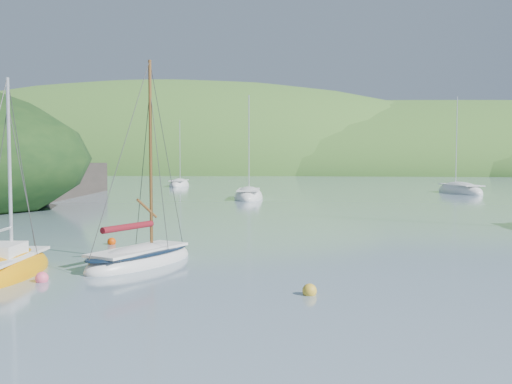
% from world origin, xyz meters
% --- Properties ---
extents(ground, '(700.00, 700.00, 0.00)m').
position_xyz_m(ground, '(0.00, 0.00, 0.00)').
color(ground, slate).
rests_on(ground, ground).
extents(shoreline_hills, '(690.00, 135.00, 56.00)m').
position_xyz_m(shoreline_hills, '(-9.66, 172.42, 0.00)').
color(shoreline_hills, '#40772D').
rests_on(shoreline_hills, ground).
extents(daysailer_white, '(3.74, 5.74, 8.29)m').
position_xyz_m(daysailer_white, '(-4.43, 4.51, 0.20)').
color(daysailer_white, white).
rests_on(daysailer_white, ground).
extents(sailboat_yellow, '(3.03, 5.87, 7.43)m').
position_xyz_m(sailboat_yellow, '(-8.25, 1.69, 0.18)').
color(sailboat_yellow, orange).
rests_on(sailboat_yellow, ground).
extents(distant_sloop_a, '(3.83, 8.24, 11.33)m').
position_xyz_m(distant_sloop_a, '(-6.66, 40.03, 0.19)').
color(distant_sloop_a, white).
rests_on(distant_sloop_a, ground).
extents(distant_sloop_b, '(5.51, 9.15, 12.32)m').
position_xyz_m(distant_sloop_b, '(15.92, 53.20, 0.20)').
color(distant_sloop_b, white).
rests_on(distant_sloop_b, ground).
extents(distant_sloop_c, '(3.46, 7.63, 10.52)m').
position_xyz_m(distant_sloop_c, '(-21.31, 64.28, 0.18)').
color(distant_sloop_c, white).
rests_on(distant_sloop_c, ground).
extents(mooring_buoys, '(19.35, 8.79, 0.50)m').
position_xyz_m(mooring_buoys, '(2.00, 4.63, 0.12)').
color(mooring_buoys, gold).
rests_on(mooring_buoys, ground).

